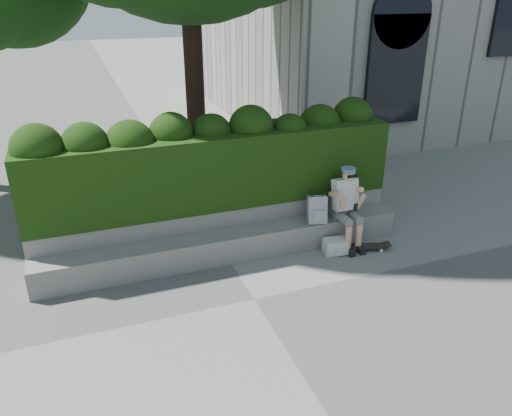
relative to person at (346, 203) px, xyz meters
name	(u,v)px	position (x,y,z in m)	size (l,w,h in m)	color
ground	(254,299)	(-2.04, -1.07, -0.75)	(80.00, 80.00, 0.00)	slate
bench_ledge	(228,246)	(-2.04, 0.18, -0.53)	(6.00, 0.45, 0.45)	gray
planter_wall	(219,226)	(-2.04, 0.66, -0.38)	(6.00, 0.50, 0.75)	gray
hedge	(213,167)	(-2.04, 0.88, 0.60)	(6.00, 1.00, 1.20)	black
person	(346,203)	(0.00, 0.00, 0.00)	(0.40, 0.76, 1.38)	slate
skateboard	(364,246)	(0.20, -0.33, -0.68)	(0.81, 0.43, 0.08)	black
backpack_plaid	(317,210)	(-0.50, 0.08, -0.07)	(0.31, 0.17, 0.46)	silver
backpack_ground	(335,246)	(-0.30, -0.25, -0.63)	(0.37, 0.26, 0.24)	silver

